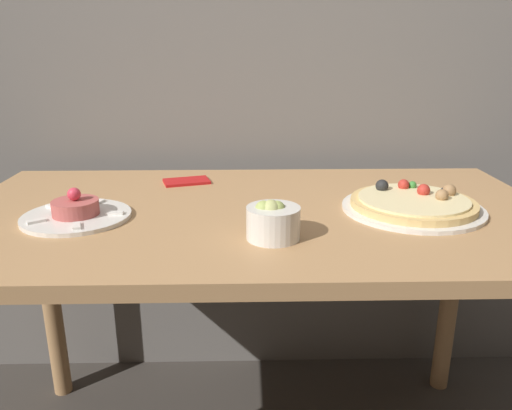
% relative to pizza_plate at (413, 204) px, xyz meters
% --- Properties ---
extents(back_wall, '(8.00, 0.05, 2.60)m').
position_rel_pizza_plate_xyz_m(back_wall, '(-0.39, 0.55, 0.49)').
color(back_wall, slate).
rests_on(back_wall, ground_plane).
extents(dining_table, '(1.47, 0.80, 0.79)m').
position_rel_pizza_plate_xyz_m(dining_table, '(-0.39, 0.02, -0.12)').
color(dining_table, '#AD7F51').
rests_on(dining_table, ground_plane).
extents(pizza_plate, '(0.34, 0.34, 0.06)m').
position_rel_pizza_plate_xyz_m(pizza_plate, '(0.00, 0.00, 0.00)').
color(pizza_plate, silver).
rests_on(pizza_plate, dining_table).
extents(tartare_plate, '(0.25, 0.25, 0.07)m').
position_rel_pizza_plate_xyz_m(tartare_plate, '(-0.80, -0.04, -0.00)').
color(tartare_plate, silver).
rests_on(tartare_plate, dining_table).
extents(small_bowl, '(0.11, 0.11, 0.08)m').
position_rel_pizza_plate_xyz_m(small_bowl, '(-0.35, -0.18, 0.03)').
color(small_bowl, silver).
rests_on(small_bowl, dining_table).
extents(napkin, '(0.15, 0.11, 0.01)m').
position_rel_pizza_plate_xyz_m(napkin, '(-0.58, 0.27, -0.01)').
color(napkin, red).
rests_on(napkin, dining_table).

